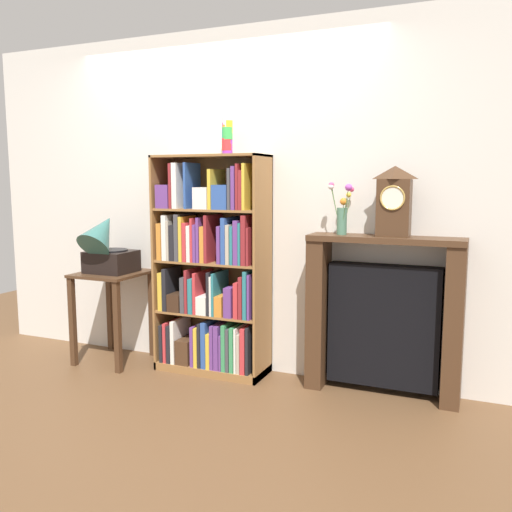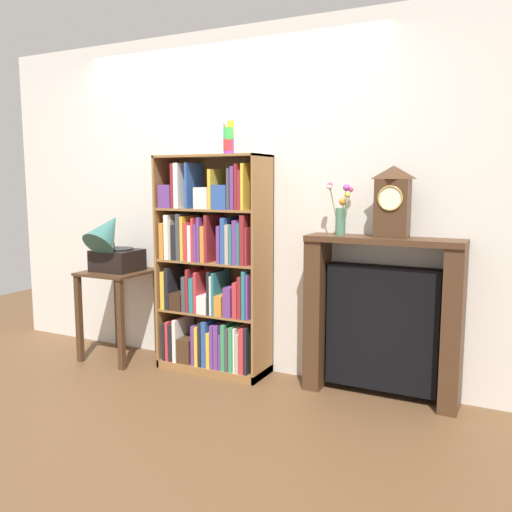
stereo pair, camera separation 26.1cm
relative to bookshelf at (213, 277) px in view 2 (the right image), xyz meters
name	(u,v)px [view 2 (the right image)]	position (x,y,z in m)	size (l,w,h in m)	color
ground_plane	(206,376)	(0.00, -0.11, -0.74)	(7.81, 6.40, 0.02)	brown
wall_back	(251,202)	(0.21, 0.22, 0.57)	(4.81, 0.08, 2.60)	silver
bookshelf	(213,277)	(0.00, 0.00, 0.00)	(0.86, 0.34, 1.65)	olive
cup_stack	(229,137)	(0.11, 0.06, 1.05)	(0.08, 0.08, 0.26)	purple
side_table_left	(119,293)	(-0.86, -0.08, -0.19)	(0.50, 0.53, 0.73)	#472D1C
gramophone	(112,245)	(-0.86, -0.14, 0.22)	(0.35, 0.46, 0.54)	black
fireplace_mantel	(382,319)	(1.29, 0.07, -0.20)	(1.03, 0.27, 1.10)	#472D1C
mantel_clock	(392,202)	(1.34, 0.05, 0.60)	(0.21, 0.15, 0.46)	#472D1C
flower_vase	(341,212)	(0.99, 0.05, 0.52)	(0.18, 0.17, 0.36)	#4C7A60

